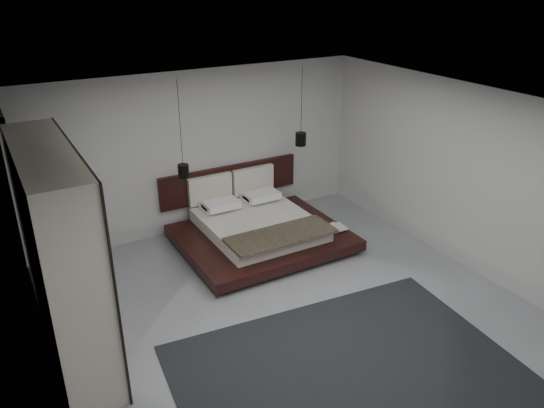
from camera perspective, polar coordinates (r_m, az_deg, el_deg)
floor at (r=7.45m, az=1.85°, el=-11.09°), size 6.00×6.00×0.00m
ceiling at (r=6.28m, az=2.19°, el=10.33°), size 6.00×6.00×0.00m
wall_back at (r=9.25m, az=-7.81°, el=5.60°), size 6.00×0.00×6.00m
wall_front at (r=4.84m, az=21.57°, el=-14.48°), size 6.00×0.00×6.00m
wall_left at (r=5.93m, az=-23.77°, el=-7.34°), size 0.00×6.00×6.00m
wall_right at (r=8.59m, az=19.33°, el=3.00°), size 0.00×6.00×6.00m
lattice_screen at (r=8.19m, az=-25.60°, el=0.17°), size 0.05×0.90×2.60m
bed at (r=8.97m, az=-1.57°, el=-2.53°), size 2.67×2.34×1.06m
book_lower at (r=9.02m, az=6.52°, el=-2.66°), size 0.29×0.34×0.03m
book_upper at (r=8.98m, az=6.53°, el=-2.61°), size 0.25×0.33×0.02m
pendant_left at (r=8.47m, az=-9.52°, el=3.58°), size 0.17×0.17×1.54m
pendant_right at (r=9.34m, az=3.11°, el=7.00°), size 0.19×0.19×1.36m
wardrobe at (r=6.55m, az=-21.73°, el=-5.16°), size 0.61×2.60×2.55m
rug at (r=6.48m, az=8.35°, el=-17.58°), size 4.15×3.14×0.02m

